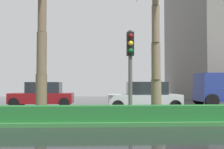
% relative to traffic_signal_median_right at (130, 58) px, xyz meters
% --- Properties ---
extents(ground_plane, '(90.00, 42.00, 0.10)m').
position_rel_traffic_signal_median_right_xyz_m(ground_plane, '(-5.74, 2.12, -2.70)').
color(ground_plane, black).
extents(traffic_signal_median_right, '(0.28, 0.43, 3.63)m').
position_rel_traffic_signal_median_right_xyz_m(traffic_signal_median_right, '(0.00, 0.00, 0.00)').
color(traffic_signal_median_right, '#4C4C47').
rests_on(traffic_signal_median_right, median_strip).
extents(car_in_traffic_second, '(4.30, 2.02, 1.72)m').
position_rel_traffic_signal_median_right_xyz_m(car_in_traffic_second, '(-5.23, 8.05, -1.83)').
color(car_in_traffic_second, maroon).
rests_on(car_in_traffic_second, ground_plane).
extents(car_in_traffic_third, '(4.30, 2.02, 1.72)m').
position_rel_traffic_signal_median_right_xyz_m(car_in_traffic_third, '(1.49, 5.20, -1.83)').
color(car_in_traffic_third, silver).
rests_on(car_in_traffic_third, ground_plane).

